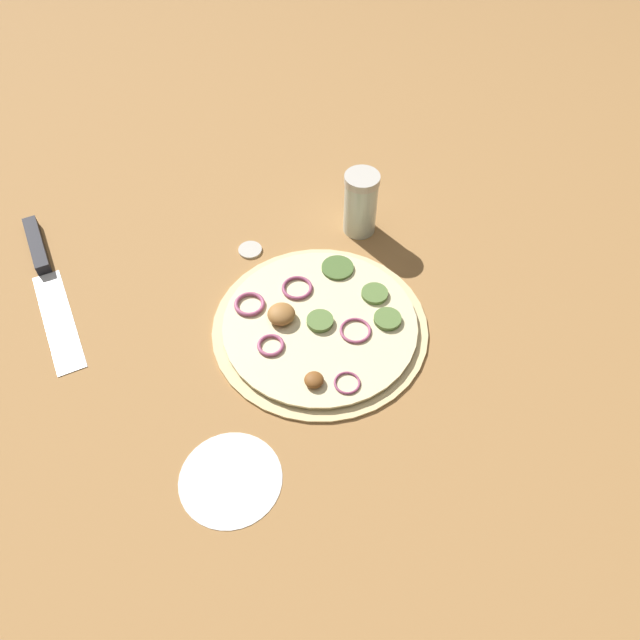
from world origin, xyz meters
TOP-DOWN VIEW (x-y plane):
  - ground_plane at (0.00, 0.00)m, footprint 3.00×3.00m
  - pizza at (-0.00, -0.00)m, footprint 0.30×0.30m
  - knife at (0.02, -0.43)m, footprint 0.25×0.23m
  - spice_jar at (-0.21, 0.00)m, footprint 0.05×0.05m
  - loose_cap at (-0.11, -0.15)m, footprint 0.04×0.04m
  - flour_patch at (0.24, -0.03)m, footprint 0.12×0.12m

SIDE VIEW (x-z plane):
  - ground_plane at x=0.00m, z-range 0.00..0.00m
  - flour_patch at x=0.24m, z-range 0.00..0.00m
  - loose_cap at x=-0.11m, z-range 0.00..0.01m
  - knife at x=0.02m, z-range 0.00..0.02m
  - pizza at x=0.00m, z-range -0.01..0.02m
  - spice_jar at x=-0.21m, z-range 0.00..0.10m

